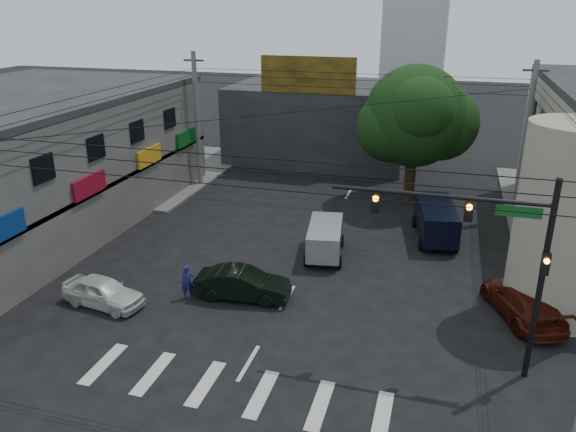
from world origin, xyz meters
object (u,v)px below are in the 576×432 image
at_px(maroon_sedan, 523,302).
at_px(dark_sedan, 243,284).
at_px(silver_minivan, 325,241).
at_px(navy_van, 436,222).
at_px(utility_pole_far_left, 197,121).
at_px(street_tree, 415,116).
at_px(utility_pole_far_right, 525,140).
at_px(white_compact, 103,292).
at_px(traffic_officer, 188,282).
at_px(traffic_gantry, 491,243).

bearing_deg(maroon_sedan, dark_sedan, -13.44).
bearing_deg(silver_minivan, navy_van, -62.54).
height_order(utility_pole_far_left, silver_minivan, utility_pole_far_left).
relative_size(street_tree, utility_pole_far_right, 0.95).
bearing_deg(street_tree, utility_pole_far_left, -176.05).
distance_m(white_compact, navy_van, 17.56).
bearing_deg(street_tree, white_compact, -122.61).
relative_size(street_tree, utility_pole_far_left, 0.95).
height_order(utility_pole_far_left, white_compact, utility_pole_far_left).
bearing_deg(dark_sedan, utility_pole_far_right, -45.42).
distance_m(utility_pole_far_left, white_compact, 17.53).
relative_size(street_tree, traffic_officer, 5.63).
height_order(dark_sedan, navy_van, navy_van).
xyz_separation_m(maroon_sedan, navy_van, (-3.80, 7.52, 0.27)).
bearing_deg(maroon_sedan, silver_minivan, -43.48).
height_order(dark_sedan, silver_minivan, silver_minivan).
relative_size(street_tree, navy_van, 1.72).
relative_size(dark_sedan, maroon_sedan, 0.83).
xyz_separation_m(dark_sedan, silver_minivan, (2.48, 5.32, 0.15)).
relative_size(traffic_gantry, traffic_officer, 4.66).
bearing_deg(white_compact, silver_minivan, -37.97).
relative_size(maroon_sedan, traffic_officer, 3.32).
xyz_separation_m(maroon_sedan, silver_minivan, (-9.11, 3.64, 0.14)).
relative_size(traffic_gantry, utility_pole_far_left, 0.78).
distance_m(utility_pole_far_right, traffic_officer, 21.49).
height_order(utility_pole_far_right, navy_van, utility_pole_far_right).
xyz_separation_m(utility_pole_far_left, maroon_sedan, (20.23, -12.86, -3.91)).
bearing_deg(maroon_sedan, traffic_officer, -11.99).
bearing_deg(navy_van, traffic_gantry, 179.43).
relative_size(utility_pole_far_right, maroon_sedan, 1.79).
relative_size(maroon_sedan, silver_minivan, 1.26).
relative_size(navy_van, traffic_officer, 3.28).
xyz_separation_m(silver_minivan, traffic_officer, (-4.78, -6.02, -0.06)).
xyz_separation_m(dark_sedan, traffic_officer, (-2.30, -0.69, 0.09)).
xyz_separation_m(street_tree, dark_sedan, (-5.86, -15.55, -4.79)).
height_order(street_tree, silver_minivan, street_tree).
xyz_separation_m(street_tree, navy_van, (1.93, -6.34, -4.51)).
distance_m(utility_pole_far_left, navy_van, 17.65).
relative_size(silver_minivan, traffic_officer, 2.64).
distance_m(traffic_gantry, white_compact, 15.78).
bearing_deg(traffic_officer, silver_minivan, 21.60).
height_order(utility_pole_far_left, utility_pole_far_right, same).
bearing_deg(traffic_gantry, traffic_officer, 171.65).
xyz_separation_m(dark_sedan, navy_van, (7.79, 9.21, 0.28)).
distance_m(utility_pole_far_left, utility_pole_far_right, 21.00).
distance_m(utility_pole_far_right, dark_sedan, 19.49).
xyz_separation_m(traffic_gantry, traffic_officer, (-11.98, 1.76, -4.06)).
bearing_deg(white_compact, dark_sedan, -59.31).
bearing_deg(traffic_officer, maroon_sedan, -20.25).
xyz_separation_m(street_tree, utility_pole_far_right, (6.50, -1.00, -0.87)).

